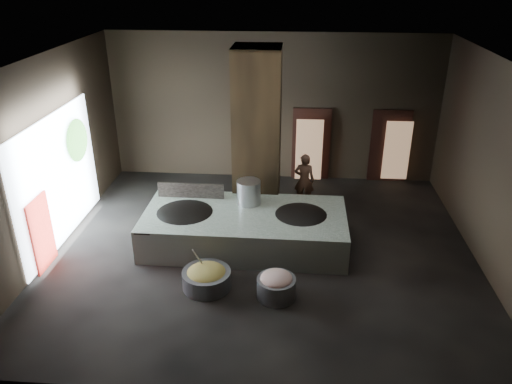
# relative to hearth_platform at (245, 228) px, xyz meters

# --- Properties ---
(floor) EXTENTS (10.00, 9.00, 0.10)m
(floor) POSITION_rel_hearth_platform_xyz_m (0.47, -0.23, -0.47)
(floor) COLOR black
(floor) RESTS_ON ground
(ceiling) EXTENTS (10.00, 9.00, 0.10)m
(ceiling) POSITION_rel_hearth_platform_xyz_m (0.47, -0.23, 4.13)
(ceiling) COLOR black
(ceiling) RESTS_ON back_wall
(back_wall) EXTENTS (10.00, 0.10, 4.50)m
(back_wall) POSITION_rel_hearth_platform_xyz_m (0.47, 4.32, 1.83)
(back_wall) COLOR black
(back_wall) RESTS_ON ground
(front_wall) EXTENTS (10.00, 0.10, 4.50)m
(front_wall) POSITION_rel_hearth_platform_xyz_m (0.47, -4.78, 1.83)
(front_wall) COLOR black
(front_wall) RESTS_ON ground
(left_wall) EXTENTS (0.10, 9.00, 4.50)m
(left_wall) POSITION_rel_hearth_platform_xyz_m (-4.58, -0.23, 1.83)
(left_wall) COLOR black
(left_wall) RESTS_ON ground
(right_wall) EXTENTS (0.10, 9.00, 4.50)m
(right_wall) POSITION_rel_hearth_platform_xyz_m (5.52, -0.23, 1.83)
(right_wall) COLOR black
(right_wall) RESTS_ON ground
(pillar) EXTENTS (1.20, 1.20, 4.50)m
(pillar) POSITION_rel_hearth_platform_xyz_m (0.17, 1.67, 1.83)
(pillar) COLOR black
(pillar) RESTS_ON ground
(hearth_platform) EXTENTS (4.89, 2.38, 0.85)m
(hearth_platform) POSITION_rel_hearth_platform_xyz_m (0.00, 0.00, 0.00)
(hearth_platform) COLOR beige
(hearth_platform) RESTS_ON ground
(platform_cap) EXTENTS (4.76, 2.29, 0.03)m
(platform_cap) POSITION_rel_hearth_platform_xyz_m (0.00, 0.00, 0.39)
(platform_cap) COLOR black
(platform_cap) RESTS_ON hearth_platform
(wok_left) EXTENTS (1.53, 1.53, 0.42)m
(wok_left) POSITION_rel_hearth_platform_xyz_m (-1.45, -0.05, 0.33)
(wok_left) COLOR black
(wok_left) RESTS_ON hearth_platform
(wok_left_rim) EXTENTS (1.57, 1.57, 0.05)m
(wok_left_rim) POSITION_rel_hearth_platform_xyz_m (-1.45, -0.05, 0.40)
(wok_left_rim) COLOR black
(wok_left_rim) RESTS_ON hearth_platform
(wok_right) EXTENTS (1.43, 1.43, 0.40)m
(wok_right) POSITION_rel_hearth_platform_xyz_m (1.35, 0.05, 0.33)
(wok_right) COLOR black
(wok_right) RESTS_ON hearth_platform
(wok_right_rim) EXTENTS (1.46, 1.46, 0.05)m
(wok_right_rim) POSITION_rel_hearth_platform_xyz_m (1.35, 0.05, 0.40)
(wok_right_rim) COLOR black
(wok_right_rim) RESTS_ON hearth_platform
(stock_pot) EXTENTS (0.59, 0.59, 0.64)m
(stock_pot) POSITION_rel_hearth_platform_xyz_m (0.05, 0.55, 0.71)
(stock_pot) COLOR #B3B4BB
(stock_pot) RESTS_ON hearth_platform
(splash_guard) EXTENTS (1.69, 0.08, 0.42)m
(splash_guard) POSITION_rel_hearth_platform_xyz_m (-1.45, 0.75, 0.61)
(splash_guard) COLOR black
(splash_guard) RESTS_ON hearth_platform
(cook) EXTENTS (0.62, 0.45, 1.56)m
(cook) POSITION_rel_hearth_platform_xyz_m (1.45, 2.21, 0.36)
(cook) COLOR brown
(cook) RESTS_ON ground
(veg_basin) EXTENTS (1.25, 1.25, 0.38)m
(veg_basin) POSITION_rel_hearth_platform_xyz_m (-0.64, -1.85, -0.23)
(veg_basin) COLOR slate
(veg_basin) RESTS_ON ground
(veg_fill) EXTENTS (0.86, 0.86, 0.26)m
(veg_fill) POSITION_rel_hearth_platform_xyz_m (-0.64, -1.85, -0.07)
(veg_fill) COLOR olive
(veg_fill) RESTS_ON veg_basin
(ladle) EXTENTS (0.28, 0.34, 0.74)m
(ladle) POSITION_rel_hearth_platform_xyz_m (-0.79, -1.70, 0.13)
(ladle) COLOR #B3B4BB
(ladle) RESTS_ON veg_basin
(meat_basin) EXTENTS (0.93, 0.93, 0.44)m
(meat_basin) POSITION_rel_hearth_platform_xyz_m (0.86, -2.08, -0.20)
(meat_basin) COLOR slate
(meat_basin) RESTS_ON ground
(meat_fill) EXTENTS (0.67, 0.67, 0.26)m
(meat_fill) POSITION_rel_hearth_platform_xyz_m (0.86, -2.08, 0.03)
(meat_fill) COLOR tan
(meat_fill) RESTS_ON meat_basin
(doorway_near) EXTENTS (1.18, 0.08, 2.38)m
(doorway_near) POSITION_rel_hearth_platform_xyz_m (1.67, 4.22, 0.68)
(doorway_near) COLOR black
(doorway_near) RESTS_ON ground
(doorway_near_glow) EXTENTS (0.82, 0.04, 1.94)m
(doorway_near_glow) POSITION_rel_hearth_platform_xyz_m (1.60, 3.94, 0.63)
(doorway_near_glow) COLOR #8C6647
(doorway_near_glow) RESTS_ON ground
(doorway_far) EXTENTS (1.18, 0.08, 2.38)m
(doorway_far) POSITION_rel_hearth_platform_xyz_m (4.07, 4.22, 0.68)
(doorway_far) COLOR black
(doorway_far) RESTS_ON ground
(doorway_far_glow) EXTENTS (0.79, 0.04, 1.86)m
(doorway_far_glow) POSITION_rel_hearth_platform_xyz_m (4.29, 4.09, 0.63)
(doorway_far_glow) COLOR #8C6647
(doorway_far_glow) RESTS_ON ground
(left_opening) EXTENTS (0.04, 4.20, 3.10)m
(left_opening) POSITION_rel_hearth_platform_xyz_m (-4.48, -0.03, 1.18)
(left_opening) COLOR white
(left_opening) RESTS_ON ground
(pavilion_sliver) EXTENTS (0.05, 0.90, 1.70)m
(pavilion_sliver) POSITION_rel_hearth_platform_xyz_m (-4.41, -1.33, 0.43)
(pavilion_sliver) COLOR maroon
(pavilion_sliver) RESTS_ON ground
(tree_silhouette) EXTENTS (0.28, 1.10, 1.10)m
(tree_silhouette) POSITION_rel_hearth_platform_xyz_m (-4.38, 1.07, 1.78)
(tree_silhouette) COLOR #194714
(tree_silhouette) RESTS_ON left_opening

